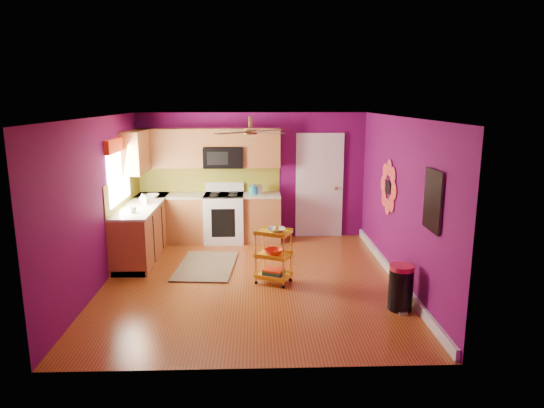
{
  "coord_description": "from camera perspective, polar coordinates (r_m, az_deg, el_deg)",
  "views": [
    {
      "loc": [
        0.08,
        -7.08,
        2.76
      ],
      "look_at": [
        0.33,
        0.4,
        1.13
      ],
      "focal_mm": 32.0,
      "sensor_mm": 36.0,
      "label": 1
    }
  ],
  "objects": [
    {
      "name": "lower_cabinets",
      "position": [
        9.31,
        -10.66,
        -2.39
      ],
      "size": [
        2.81,
        2.31,
        0.94
      ],
      "color": "brown",
      "rests_on": "ground"
    },
    {
      "name": "shag_rug",
      "position": [
        8.28,
        -7.73,
        -7.21
      ],
      "size": [
        1.03,
        1.56,
        0.02
      ],
      "primitive_type": "cube",
      "rotation": [
        0.0,
        0.0,
        -0.08
      ],
      "color": "black",
      "rests_on": "ground"
    },
    {
      "name": "ground",
      "position": [
        7.6,
        -2.4,
        -9.0
      ],
      "size": [
        5.0,
        5.0,
        0.0
      ],
      "primitive_type": "plane",
      "color": "brown",
      "rests_on": "ground"
    },
    {
      "name": "electric_range",
      "position": [
        9.55,
        -5.63,
        -1.56
      ],
      "size": [
        0.76,
        0.66,
        1.13
      ],
      "color": "white",
      "rests_on": "ground"
    },
    {
      "name": "counter_dish",
      "position": [
        9.37,
        -13.95,
        0.94
      ],
      "size": [
        0.27,
        0.27,
        0.07
      ],
      "primitive_type": "imported",
      "color": "white",
      "rests_on": "lower_cabinets"
    },
    {
      "name": "panel_door",
      "position": [
        9.79,
        5.59,
        2.03
      ],
      "size": [
        0.95,
        0.11,
        2.15
      ],
      "color": "white",
      "rests_on": "ground"
    },
    {
      "name": "upper_cabinetry",
      "position": [
        9.4,
        -10.04,
        6.24
      ],
      "size": [
        2.8,
        2.3,
        1.26
      ],
      "color": "brown",
      "rests_on": "ground"
    },
    {
      "name": "rolling_cart",
      "position": [
        7.36,
        0.22,
        -5.88
      ],
      "size": [
        0.61,
        0.54,
        0.91
      ],
      "color": "yellow",
      "rests_on": "ground"
    },
    {
      "name": "soap_bottle_b",
      "position": [
        8.98,
        -15.01,
        0.71
      ],
      "size": [
        0.13,
        0.13,
        0.16
      ],
      "primitive_type": "imported",
      "color": "white",
      "rests_on": "lower_cabinets"
    },
    {
      "name": "ceiling_fan",
      "position": [
        7.3,
        -2.55,
        8.6
      ],
      "size": [
        1.01,
        1.01,
        0.26
      ],
      "color": "#BF8C3F",
      "rests_on": "ground"
    },
    {
      "name": "right_wall_art",
      "position": [
        7.2,
        15.5,
        1.31
      ],
      "size": [
        0.04,
        2.74,
        1.04
      ],
      "color": "black",
      "rests_on": "ground"
    },
    {
      "name": "left_window",
      "position": [
        8.51,
        -17.61,
        4.82
      ],
      "size": [
        0.08,
        1.35,
        1.08
      ],
      "color": "white",
      "rests_on": "ground"
    },
    {
      "name": "teal_kettle",
      "position": [
        9.4,
        -2.16,
        1.64
      ],
      "size": [
        0.18,
        0.18,
        0.21
      ],
      "color": "teal",
      "rests_on": "lower_cabinets"
    },
    {
      "name": "counter_cup",
      "position": [
        8.19,
        -16.1,
        -0.66
      ],
      "size": [
        0.13,
        0.13,
        0.1
      ],
      "primitive_type": "imported",
      "color": "white",
      "rests_on": "lower_cabinets"
    },
    {
      "name": "trash_can",
      "position": [
        6.74,
        14.91,
        -9.47
      ],
      "size": [
        0.37,
        0.38,
        0.62
      ],
      "color": "black",
      "rests_on": "ground"
    },
    {
      "name": "soap_bottle_a",
      "position": [
        8.79,
        -14.76,
        0.55
      ],
      "size": [
        0.08,
        0.09,
        0.19
      ],
      "primitive_type": "imported",
      "color": "#EA3F72",
      "rests_on": "lower_cabinets"
    },
    {
      "name": "room_envelope",
      "position": [
        7.17,
        -2.3,
        3.24
      ],
      "size": [
        4.54,
        5.04,
        2.52
      ],
      "color": "#630B55",
      "rests_on": "ground"
    },
    {
      "name": "toaster",
      "position": [
        9.42,
        -1.8,
        1.7
      ],
      "size": [
        0.22,
        0.15,
        0.18
      ],
      "primitive_type": "cube",
      "color": "beige",
      "rests_on": "lower_cabinets"
    }
  ]
}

